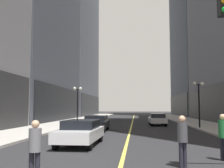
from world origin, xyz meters
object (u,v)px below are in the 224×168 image
object	(u,v)px
pedestrian_in_green_parka	(223,133)
pedestrian_in_grey_suit	(35,146)
car_silver	(157,119)
street_lamp_right_mid	(199,94)
street_lamp_left_far	(78,97)
car_black	(96,123)
car_white	(81,131)
pedestrian_with_orange_bag	(182,137)

from	to	relation	value
pedestrian_in_green_parka	pedestrian_in_grey_suit	world-z (taller)	pedestrian_in_green_parka
car_silver	street_lamp_right_mid	xyz separation A→B (m)	(3.51, -4.86, 2.54)
car_silver	street_lamp_right_mid	bearing A→B (deg)	-54.14
street_lamp_left_far	street_lamp_right_mid	size ratio (longest dim) A/B	1.00
car_black	pedestrian_in_grey_suit	bearing A→B (deg)	-87.54
car_white	pedestrian_in_grey_suit	xyz separation A→B (m)	(0.23, -7.07, 0.24)
car_silver	street_lamp_left_far	distance (m)	9.65
pedestrian_with_orange_bag	street_lamp_left_far	size ratio (longest dim) A/B	0.39
pedestrian_with_orange_bag	street_lamp_right_mid	size ratio (longest dim) A/B	0.39
car_black	street_lamp_right_mid	size ratio (longest dim) A/B	1.03
car_white	pedestrian_in_green_parka	world-z (taller)	pedestrian_in_green_parka
car_white	car_silver	bearing A→B (deg)	71.99
pedestrian_in_grey_suit	street_lamp_right_mid	distance (m)	20.55
street_lamp_left_far	street_lamp_right_mid	world-z (taller)	same
car_silver	pedestrian_with_orange_bag	xyz separation A→B (m)	(-0.82, -21.25, 0.29)
pedestrian_in_green_parka	street_lamp_right_mid	size ratio (longest dim) A/B	0.39
car_white	street_lamp_left_far	world-z (taller)	street_lamp_left_far
pedestrian_in_green_parka	street_lamp_left_far	size ratio (longest dim) A/B	0.39
car_white	pedestrian_with_orange_bag	xyz separation A→B (m)	(4.49, -4.94, 0.28)
pedestrian_in_grey_suit	street_lamp_right_mid	size ratio (longest dim) A/B	0.37
street_lamp_left_far	car_silver	bearing A→B (deg)	-4.07
car_black	pedestrian_in_grey_suit	distance (m)	15.57
car_silver	street_lamp_left_far	bearing A→B (deg)	175.93
street_lamp_left_far	car_black	bearing A→B (deg)	-67.35
car_black	pedestrian_in_green_parka	size ratio (longest dim) A/B	2.61
pedestrian_in_green_parka	street_lamp_right_mid	bearing A→B (deg)	80.23
pedestrian_in_green_parka	street_lamp_left_far	world-z (taller)	street_lamp_left_far
pedestrian_in_grey_suit	street_lamp_left_far	bearing A→B (deg)	99.94
car_silver	pedestrian_in_green_parka	xyz separation A→B (m)	(0.92, -19.94, 0.30)
pedestrian_in_green_parka	pedestrian_in_grey_suit	bearing A→B (deg)	-150.12
car_silver	pedestrian_in_grey_suit	world-z (taller)	pedestrian_in_grey_suit
car_black	car_white	bearing A→B (deg)	-87.01
car_silver	pedestrian_in_grey_suit	size ratio (longest dim) A/B	2.60
street_lamp_right_mid	car_black	bearing A→B (deg)	-162.19
car_white	street_lamp_left_far	bearing A→B (deg)	103.22
pedestrian_in_grey_suit	street_lamp_left_far	world-z (taller)	street_lamp_left_far
pedestrian_with_orange_bag	car_silver	bearing A→B (deg)	87.80
pedestrian_with_orange_bag	pedestrian_in_green_parka	bearing A→B (deg)	37.17
car_white	street_lamp_right_mid	distance (m)	14.67
car_white	pedestrian_in_grey_suit	world-z (taller)	pedestrian_in_grey_suit
car_black	street_lamp_right_mid	world-z (taller)	street_lamp_right_mid
car_white	car_silver	world-z (taller)	same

